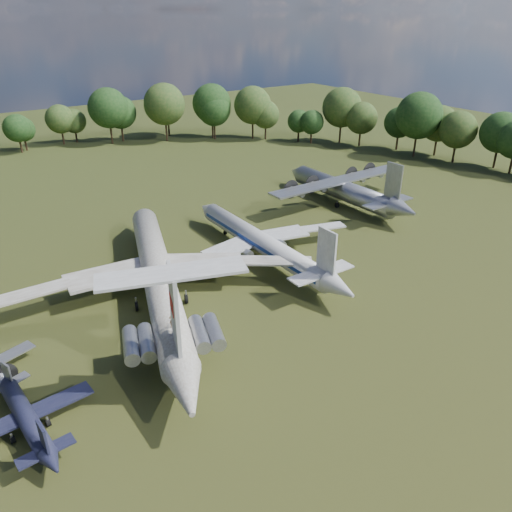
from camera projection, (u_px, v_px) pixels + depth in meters
ground at (164, 302)px, 63.01m from camera, size 300.00×300.00×0.00m
il62_airliner at (158, 281)px, 62.60m from camera, size 55.00×62.89×5.19m
tu104_jet at (262, 246)px, 73.20m from camera, size 30.25×40.32×4.03m
an12_transport at (343, 192)px, 93.68m from camera, size 31.57×35.18×4.57m
small_prop_west at (28, 421)px, 43.12m from camera, size 13.32×17.18×2.36m
person_on_il62 at (172, 320)px, 48.57m from camera, size 0.67×0.50×1.68m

